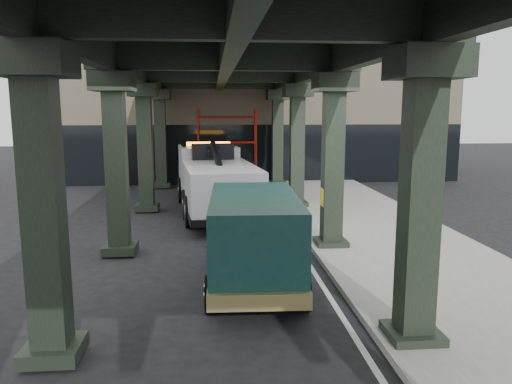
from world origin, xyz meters
TOP-DOWN VIEW (x-y plane):
  - ground at (0.00, 0.00)m, footprint 90.00×90.00m
  - sidewalk at (4.50, 2.00)m, footprint 5.00×40.00m
  - lane_stripe at (1.70, 2.00)m, footprint 0.12×38.00m
  - viaduct at (-0.40, 2.00)m, footprint 7.40×32.00m
  - building at (2.00, 20.00)m, footprint 22.00×10.00m
  - scaffolding at (0.00, 14.64)m, footprint 3.08×0.88m
  - tow_truck at (-0.73, 7.52)m, footprint 3.30×8.74m
  - towed_van at (0.14, -0.64)m, footprint 2.29×5.33m

SIDE VIEW (x-z plane):
  - ground at x=0.00m, z-range 0.00..0.00m
  - lane_stripe at x=1.70m, z-range 0.00..0.01m
  - sidewalk at x=4.50m, z-range 0.00..0.15m
  - towed_van at x=0.14m, z-range 0.08..2.21m
  - tow_truck at x=-0.73m, z-range -0.03..2.77m
  - scaffolding at x=0.00m, z-range 0.11..4.11m
  - building at x=2.00m, z-range 0.00..8.00m
  - viaduct at x=-0.40m, z-range 2.26..8.66m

